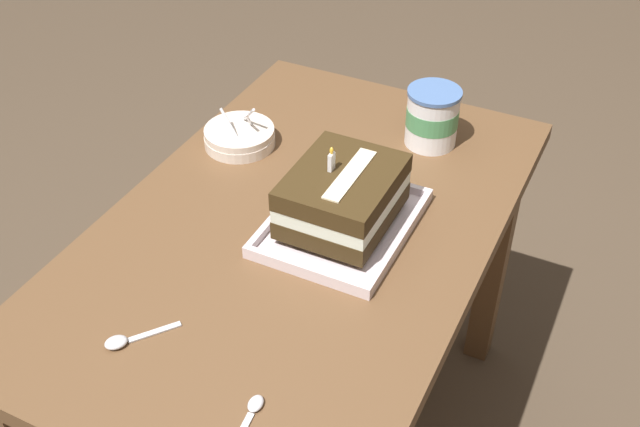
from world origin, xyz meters
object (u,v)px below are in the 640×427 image
(birthday_cake, at_px, (343,195))
(serving_spoon_near_tray, at_px, (122,341))
(ice_cream_tub, at_px, (432,117))
(bowl_stack, at_px, (240,137))
(serving_spoon_by_bowls, at_px, (248,419))
(foil_tray, at_px, (342,224))

(birthday_cake, height_order, serving_spoon_near_tray, birthday_cake)
(ice_cream_tub, bearing_deg, bowl_stack, 117.25)
(ice_cream_tub, bearing_deg, birthday_cake, 171.85)
(serving_spoon_near_tray, distance_m, serving_spoon_by_bowls, 0.25)
(foil_tray, relative_size, ice_cream_tub, 2.46)
(serving_spoon_by_bowls, bearing_deg, birthday_cake, 7.75)
(ice_cream_tub, bearing_deg, foil_tray, 171.84)
(birthday_cake, xyz_separation_m, bowl_stack, (0.15, 0.31, -0.05))
(birthday_cake, relative_size, bowl_stack, 1.46)
(bowl_stack, bearing_deg, birthday_cake, -116.58)
(foil_tray, xyz_separation_m, bowl_stack, (0.15, 0.31, 0.01))
(foil_tray, distance_m, serving_spoon_near_tray, 0.45)
(bowl_stack, relative_size, ice_cream_tub, 1.20)
(foil_tray, relative_size, bowl_stack, 2.05)
(ice_cream_tub, xyz_separation_m, serving_spoon_near_tray, (-0.74, 0.24, -0.06))
(birthday_cake, bearing_deg, bowl_stack, 63.42)
(birthday_cake, xyz_separation_m, ice_cream_tub, (0.34, -0.05, -0.01))
(foil_tray, distance_m, ice_cream_tub, 0.35)
(bowl_stack, distance_m, serving_spoon_near_tray, 0.57)
(foil_tray, bearing_deg, ice_cream_tub, -8.16)
(birthday_cake, relative_size, ice_cream_tub, 1.76)
(birthday_cake, xyz_separation_m, serving_spoon_near_tray, (-0.41, 0.19, -0.07))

